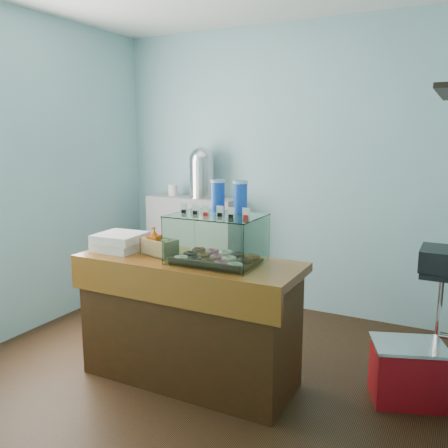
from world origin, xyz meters
The scene contains 9 objects.
ground centered at (0.00, 0.00, 0.00)m, with size 3.50×3.50×0.00m, color black.
room_shell centered at (0.03, 0.01, 1.71)m, with size 3.54×3.04×2.82m.
counter centered at (0.00, -0.25, 0.46)m, with size 1.60×0.60×0.90m.
back_shelf centered at (-0.90, 1.32, 0.55)m, with size 1.00×0.32×1.10m, color #939396.
display_case centered at (0.23, -0.21, 1.07)m, with size 0.60×0.44×0.55m.
condiment_crate centered at (-0.25, -0.25, 0.97)m, with size 0.28×0.20×0.20m.
pastry_boxes centered at (-0.58, -0.26, 0.96)m, with size 0.34×0.34×0.13m.
coffee_urn centered at (-0.79, 1.32, 1.38)m, with size 0.29×0.29×0.53m.
red_cooler centered at (1.43, 0.16, 0.20)m, with size 0.55×0.49×0.40m.
Camera 1 is at (1.68, -2.97, 1.74)m, focal length 38.00 mm.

